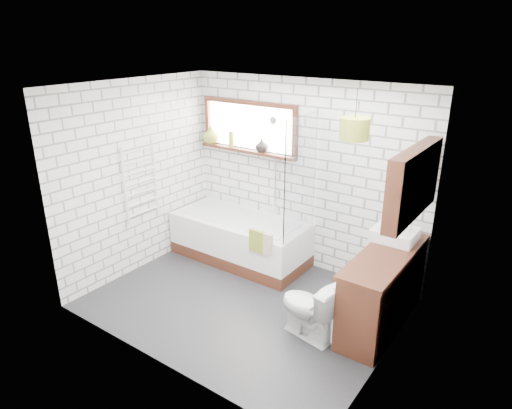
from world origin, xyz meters
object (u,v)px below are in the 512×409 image
Objects in this scene: vanity at (383,290)px; pendant at (355,129)px; bathtub at (240,239)px; basin at (395,234)px; toilet at (309,308)px.

vanity is 4.88× the size of pendant.
bathtub is 4.14× the size of basin.
bathtub is at bearing -110.15° from toilet.
toilet is at bearing -129.89° from vanity.
basin is at bearing 165.72° from toilet.
pendant is at bearing -142.24° from basin.
bathtub is 6.25× the size of pendant.
basin is at bearing 98.82° from vanity.
bathtub is 2.21m from basin.
basin is 1.51× the size of pendant.
toilet is (-0.54, -0.65, -0.09)m from vanity.
toilet is 2.22× the size of pendant.
toilet is 1.90m from pendant.
vanity is 0.63m from basin.
basin is 0.68× the size of toilet.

